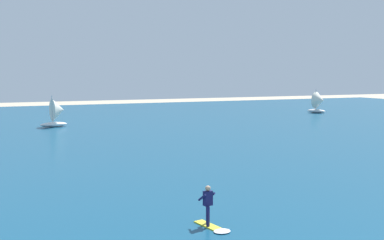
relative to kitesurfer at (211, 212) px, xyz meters
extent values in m
cube|color=navy|center=(0.21, 32.67, -0.65)|extent=(160.00, 90.00, 0.10)
cube|color=yellow|center=(-0.03, 0.19, -0.58)|extent=(0.69, 1.46, 0.05)
cylinder|color=#19194C|center=(-0.12, -0.01, -0.15)|extent=(0.14, 0.14, 0.80)
cylinder|color=#19194C|center=(0.05, 0.39, -0.15)|extent=(0.14, 0.14, 0.80)
cube|color=#19194C|center=(-0.03, 0.19, 0.55)|extent=(0.39, 0.28, 0.60)
sphere|color=tan|center=(-0.03, 0.19, 0.96)|extent=(0.22, 0.22, 0.22)
cylinder|color=#19194C|center=(-0.27, 0.23, 0.60)|extent=(0.18, 0.51, 0.39)
cylinder|color=#19194C|center=(0.17, 0.31, 0.60)|extent=(0.18, 0.51, 0.39)
ellipsoid|color=white|center=(0.14, -0.75, -0.56)|extent=(0.80, 0.72, 0.08)
ellipsoid|color=white|center=(-0.84, 39.65, -0.31)|extent=(3.19, 1.46, 0.58)
cylinder|color=silver|center=(-0.99, 39.63, 1.51)|extent=(0.10, 0.10, 3.08)
cone|color=silver|center=(-0.32, 39.72, 1.36)|extent=(1.68, 2.74, 2.58)
ellipsoid|color=silver|center=(39.37, 43.46, -0.31)|extent=(2.09, 3.30, 0.59)
cylinder|color=silver|center=(39.31, 43.60, 1.54)|extent=(0.10, 0.10, 3.12)
cone|color=silver|center=(39.55, 42.96, 1.39)|extent=(2.93, 2.19, 2.62)
camera|label=1|loc=(-8.26, -17.00, 5.61)|focal=44.91mm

